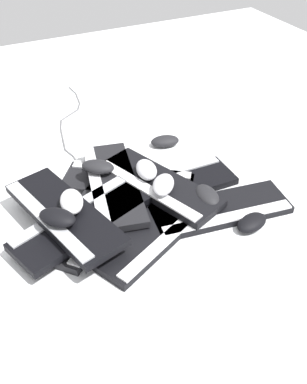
% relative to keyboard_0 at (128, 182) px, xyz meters
% --- Properties ---
extents(ground_plane, '(3.20, 3.20, 0.00)m').
position_rel_keyboard_0_xyz_m(ground_plane, '(-0.07, -0.03, -0.01)').
color(ground_plane, white).
extents(keyboard_0, '(0.38, 0.44, 0.03)m').
position_rel_keyboard_0_xyz_m(keyboard_0, '(0.00, 0.00, 0.00)').
color(keyboard_0, black).
rests_on(keyboard_0, ground).
extents(keyboard_1, '(0.41, 0.43, 0.03)m').
position_rel_keyboard_0_xyz_m(keyboard_1, '(-0.11, 0.17, 0.00)').
color(keyboard_1, black).
rests_on(keyboard_1, ground).
extents(keyboard_2, '(0.32, 0.46, 0.03)m').
position_rel_keyboard_0_xyz_m(keyboard_2, '(-0.25, 0.02, 0.00)').
color(keyboard_2, black).
rests_on(keyboard_2, ground).
extents(keyboard_3, '(0.21, 0.46, 0.03)m').
position_rel_keyboard_0_xyz_m(keyboard_3, '(-0.26, -0.21, 0.00)').
color(keyboard_3, black).
rests_on(keyboard_3, ground).
extents(keyboard_4, '(0.16, 0.44, 0.03)m').
position_rel_keyboard_0_xyz_m(keyboard_4, '(-0.08, -0.13, 0.00)').
color(keyboard_4, black).
rests_on(keyboard_4, ground).
extents(keyboard_5, '(0.46, 0.24, 0.03)m').
position_rel_keyboard_0_xyz_m(keyboard_5, '(-0.02, 0.06, 0.03)').
color(keyboard_5, black).
rests_on(keyboard_5, keyboard_0).
extents(keyboard_6, '(0.29, 0.46, 0.03)m').
position_rel_keyboard_0_xyz_m(keyboard_6, '(-0.15, 0.21, 0.03)').
color(keyboard_6, black).
rests_on(keyboard_6, keyboard_1).
extents(keyboard_7, '(0.46, 0.30, 0.03)m').
position_rel_keyboard_0_xyz_m(keyboard_7, '(-0.09, -0.07, 0.03)').
color(keyboard_7, black).
rests_on(keyboard_7, keyboard_4).
extents(keyboard_8, '(0.46, 0.26, 0.03)m').
position_rel_keyboard_0_xyz_m(keyboard_8, '(-0.13, 0.26, 0.06)').
color(keyboard_8, black).
rests_on(keyboard_8, keyboard_6).
extents(mouse_0, '(0.09, 0.12, 0.04)m').
position_rel_keyboard_0_xyz_m(mouse_0, '(-0.36, -0.25, 0.01)').
color(mouse_0, black).
rests_on(mouse_0, ground).
extents(mouse_1, '(0.09, 0.12, 0.04)m').
position_rel_keyboard_0_xyz_m(mouse_1, '(0.17, -0.23, 0.01)').
color(mouse_1, black).
rests_on(mouse_1, ground).
extents(mouse_2, '(0.12, 0.09, 0.04)m').
position_rel_keyboard_0_xyz_m(mouse_2, '(-0.13, 0.23, 0.10)').
color(mouse_2, silver).
rests_on(mouse_2, keyboard_8).
extents(mouse_3, '(0.12, 0.09, 0.04)m').
position_rel_keyboard_0_xyz_m(mouse_3, '(-0.04, -0.05, 0.07)').
color(mouse_3, '#B7B7BC').
rests_on(mouse_3, keyboard_7).
extents(mouse_4, '(0.13, 0.12, 0.04)m').
position_rel_keyboard_0_xyz_m(mouse_4, '(-0.14, -0.06, 0.07)').
color(mouse_4, '#B7B7BC').
rests_on(mouse_4, keyboard_7).
extents(mouse_5, '(0.13, 0.12, 0.04)m').
position_rel_keyboard_0_xyz_m(mouse_5, '(-0.18, 0.28, 0.10)').
color(mouse_5, black).
rests_on(mouse_5, keyboard_8).
extents(mouse_6, '(0.12, 0.13, 0.04)m').
position_rel_keyboard_0_xyz_m(mouse_6, '(0.04, 0.09, 0.07)').
color(mouse_6, black).
rests_on(mouse_6, keyboard_5).
extents(mouse_7, '(0.12, 0.08, 0.04)m').
position_rel_keyboard_0_xyz_m(mouse_7, '(-0.22, -0.18, 0.04)').
color(mouse_7, black).
rests_on(mouse_7, keyboard_3).
extents(cable_0, '(0.64, 0.19, 0.01)m').
position_rel_keyboard_0_xyz_m(cable_0, '(0.51, 0.05, -0.01)').
color(cable_0, '#59595B').
rests_on(cable_0, ground).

